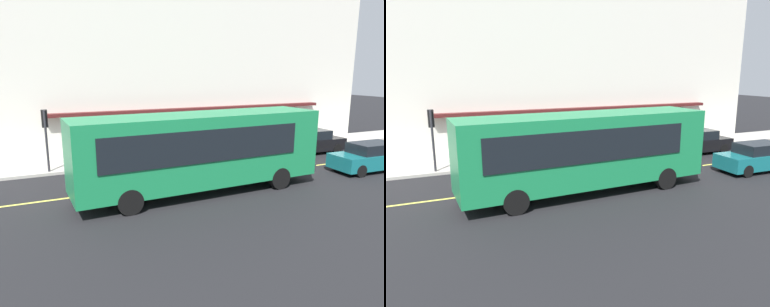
{
  "view_description": "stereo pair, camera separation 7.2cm",
  "coord_description": "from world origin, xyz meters",
  "views": [
    {
      "loc": [
        -6.9,
        -15.64,
        5.29
      ],
      "look_at": [
        -0.27,
        -0.75,
        1.6
      ],
      "focal_mm": 34.3,
      "sensor_mm": 36.0,
      "label": 1
    },
    {
      "loc": [
        -6.83,
        -15.67,
        5.29
      ],
      "look_at": [
        -0.27,
        -0.75,
        1.6
      ],
      "focal_mm": 34.3,
      "sensor_mm": 36.0,
      "label": 2
    }
  ],
  "objects": [
    {
      "name": "storefront_building",
      "position": [
        3.48,
        12.64,
        5.78
      ],
      "size": [
        27.89,
        12.25,
        11.56
      ],
      "color": "silver",
      "rests_on": "ground"
    },
    {
      "name": "car_teal",
      "position": [
        9.7,
        -1.98,
        0.74
      ],
      "size": [
        4.36,
        1.98,
        1.52
      ],
      "color": "#14666B",
      "rests_on": "ground"
    },
    {
      "name": "traffic_light",
      "position": [
        -6.22,
        4.42,
        2.53
      ],
      "size": [
        0.3,
        0.52,
        3.2
      ],
      "color": "#2D2D33",
      "rests_on": "sidewalk"
    },
    {
      "name": "bus",
      "position": [
        -0.24,
        -1.6,
        1.99
      ],
      "size": [
        11.21,
        2.93,
        3.5
      ],
      "color": "#197F47",
      "rests_on": "ground"
    },
    {
      "name": "pedestrian_by_curb",
      "position": [
        11.73,
        5.6,
        1.25
      ],
      "size": [
        0.34,
        0.34,
        1.82
      ],
      "color": "black",
      "rests_on": "sidewalk"
    },
    {
      "name": "ground",
      "position": [
        0.0,
        0.0,
        0.0
      ],
      "size": [
        120.0,
        120.0,
        0.0
      ],
      "primitive_type": "plane",
      "color": "black"
    },
    {
      "name": "lane_centre_stripe",
      "position": [
        0.0,
        0.0,
        0.0
      ],
      "size": [
        36.0,
        0.16,
        0.01
      ],
      "primitive_type": "cube",
      "color": "#D8D14C",
      "rests_on": "ground"
    },
    {
      "name": "sidewalk",
      "position": [
        0.0,
        5.37,
        0.07
      ],
      "size": [
        80.0,
        2.9,
        0.15
      ],
      "primitive_type": "cube",
      "color": "#B2ADA3",
      "rests_on": "ground"
    },
    {
      "name": "car_black",
      "position": [
        9.82,
        2.74,
        0.74
      ],
      "size": [
        4.35,
        1.96,
        1.52
      ],
      "color": "black",
      "rests_on": "ground"
    }
  ]
}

